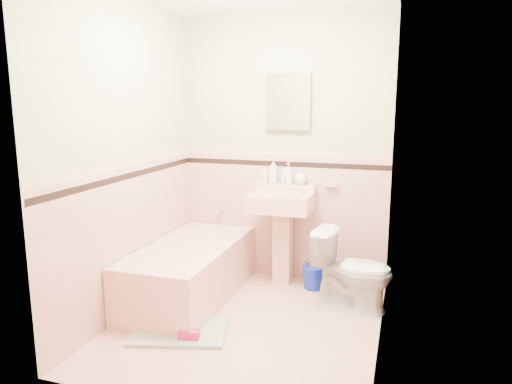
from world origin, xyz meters
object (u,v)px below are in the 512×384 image
(toilet, at_px, (353,270))
(bucket, at_px, (314,277))
(soap_bottle_right, at_px, (300,177))
(shoe, at_px, (189,334))
(bathtub, at_px, (190,273))
(soap_bottle_mid, at_px, (288,173))
(sink, at_px, (281,240))
(soap_bottle_left, at_px, (273,171))
(medicine_cabinet, at_px, (288,102))

(toilet, distance_m, bucket, 0.54)
(soap_bottle_right, relative_size, shoe, 0.97)
(bathtub, height_order, soap_bottle_mid, soap_bottle_mid)
(sink, bearing_deg, shoe, -105.53)
(sink, height_order, bucket, sink)
(soap_bottle_left, height_order, bucket, soap_bottle_left)
(toilet, xyz_separation_m, bucket, (-0.38, 0.31, -0.22))
(soap_bottle_left, distance_m, toilet, 1.20)
(bathtub, xyz_separation_m, shoe, (0.33, -0.73, -0.17))
(toilet, bearing_deg, bucket, 60.29)
(soap_bottle_right, distance_m, toilet, 1.01)
(soap_bottle_mid, xyz_separation_m, shoe, (-0.37, -1.44, -0.98))
(bathtub, xyz_separation_m, toilet, (1.38, 0.22, 0.10))
(bathtub, bearing_deg, bucket, 28.15)
(medicine_cabinet, relative_size, shoe, 3.43)
(sink, height_order, toilet, sink)
(soap_bottle_mid, relative_size, shoe, 1.33)
(soap_bottle_mid, xyz_separation_m, toilet, (0.68, -0.49, -0.71))
(medicine_cabinet, xyz_separation_m, soap_bottle_mid, (0.02, -0.03, -0.66))
(sink, height_order, medicine_cabinet, medicine_cabinet)
(soap_bottle_right, bearing_deg, medicine_cabinet, 167.32)
(toilet, relative_size, bucket, 3.08)
(soap_bottle_mid, height_order, soap_bottle_right, soap_bottle_mid)
(soap_bottle_mid, distance_m, shoe, 1.78)
(shoe, bearing_deg, toilet, 31.82)
(soap_bottle_right, bearing_deg, bucket, -44.71)
(soap_bottle_left, distance_m, shoe, 1.76)
(medicine_cabinet, relative_size, soap_bottle_mid, 2.59)
(toilet, bearing_deg, shoe, 141.19)
(soap_bottle_mid, distance_m, soap_bottle_right, 0.12)
(soap_bottle_right, distance_m, bucket, 0.94)
(soap_bottle_right, bearing_deg, soap_bottle_mid, 180.00)
(bathtub, height_order, soap_bottle_left, soap_bottle_left)
(sink, bearing_deg, medicine_cabinet, 90.00)
(medicine_cabinet, relative_size, toilet, 0.78)
(soap_bottle_left, bearing_deg, bathtub, -127.85)
(medicine_cabinet, bearing_deg, bathtub, -132.58)
(medicine_cabinet, xyz_separation_m, soap_bottle_right, (0.13, -0.03, -0.69))
(bucket, bearing_deg, shoe, -117.77)
(bucket, bearing_deg, medicine_cabinet, 146.40)
(soap_bottle_right, bearing_deg, sink, -126.54)
(sink, distance_m, shoe, 1.36)
(soap_bottle_left, relative_size, soap_bottle_right, 1.56)
(sink, height_order, shoe, sink)
(soap_bottle_mid, bearing_deg, shoe, -104.34)
(soap_bottle_left, bearing_deg, toilet, -30.46)
(bathtub, distance_m, medicine_cabinet, 1.78)
(sink, bearing_deg, soap_bottle_right, 53.46)
(sink, distance_m, soap_bottle_right, 0.62)
(bucket, bearing_deg, bathtub, -151.85)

